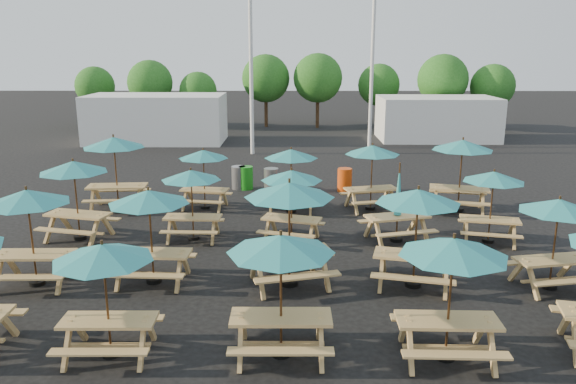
{
  "coord_description": "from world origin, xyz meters",
  "views": [
    {
      "loc": [
        0.14,
        -15.53,
        5.47
      ],
      "look_at": [
        0.0,
        1.5,
        1.1
      ],
      "focal_mm": 35.0,
      "sensor_mm": 36.0,
      "label": 1
    }
  ],
  "objects_px": {
    "picnic_unit_6": "(191,180)",
    "picnic_unit_19": "(462,150)",
    "picnic_unit_10": "(292,180)",
    "waste_bin_2": "(271,180)",
    "waste_bin_0": "(246,178)",
    "waste_bin_3": "(345,180)",
    "picnic_unit_18": "(493,181)",
    "picnic_unit_1": "(28,203)",
    "picnic_unit_7": "(203,158)",
    "picnic_unit_11": "(291,158)",
    "picnic_unit_15": "(372,154)",
    "picnic_unit_17": "(558,212)",
    "picnic_unit_3": "(114,147)",
    "picnic_unit_8": "(281,252)",
    "picnic_unit_13": "(418,203)",
    "picnic_unit_2": "(74,172)",
    "picnic_unit_14": "(398,209)",
    "waste_bin_1": "(239,178)",
    "picnic_unit_12": "(453,255)",
    "picnic_unit_5": "(149,203)",
    "picnic_unit_4": "(103,260)",
    "picnic_unit_9": "(289,197)"
  },
  "relations": [
    {
      "from": "picnic_unit_13",
      "to": "picnic_unit_9",
      "type": "bearing_deg",
      "value": -166.87
    },
    {
      "from": "picnic_unit_17",
      "to": "picnic_unit_19",
      "type": "height_order",
      "value": "picnic_unit_19"
    },
    {
      "from": "picnic_unit_14",
      "to": "waste_bin_3",
      "type": "distance_m",
      "value": 6.0
    },
    {
      "from": "picnic_unit_7",
      "to": "picnic_unit_11",
      "type": "relative_size",
      "value": 0.95
    },
    {
      "from": "picnic_unit_14",
      "to": "waste_bin_0",
      "type": "distance_m",
      "value": 7.95
    },
    {
      "from": "picnic_unit_17",
      "to": "picnic_unit_5",
      "type": "bearing_deg",
      "value": 167.67
    },
    {
      "from": "picnic_unit_3",
      "to": "picnic_unit_6",
      "type": "distance_m",
      "value": 4.5
    },
    {
      "from": "picnic_unit_17",
      "to": "waste_bin_2",
      "type": "xyz_separation_m",
      "value": [
        -6.88,
        9.18,
        -1.41
      ]
    },
    {
      "from": "picnic_unit_6",
      "to": "picnic_unit_19",
      "type": "distance_m",
      "value": 9.17
    },
    {
      "from": "picnic_unit_8",
      "to": "picnic_unit_15",
      "type": "xyz_separation_m",
      "value": [
        2.94,
        9.65,
        -0.04
      ]
    },
    {
      "from": "picnic_unit_1",
      "to": "picnic_unit_18",
      "type": "relative_size",
      "value": 1.11
    },
    {
      "from": "picnic_unit_7",
      "to": "picnic_unit_10",
      "type": "height_order",
      "value": "picnic_unit_10"
    },
    {
      "from": "waste_bin_1",
      "to": "waste_bin_2",
      "type": "height_order",
      "value": "same"
    },
    {
      "from": "picnic_unit_2",
      "to": "picnic_unit_14",
      "type": "xyz_separation_m",
      "value": [
        9.32,
        -0.11,
        -1.06
      ]
    },
    {
      "from": "picnic_unit_11",
      "to": "picnic_unit_13",
      "type": "bearing_deg",
      "value": -62.29
    },
    {
      "from": "waste_bin_2",
      "to": "picnic_unit_15",
      "type": "bearing_deg",
      "value": -35.58
    },
    {
      "from": "picnic_unit_4",
      "to": "picnic_unit_14",
      "type": "relative_size",
      "value": 0.93
    },
    {
      "from": "picnic_unit_2",
      "to": "picnic_unit_10",
      "type": "distance_m",
      "value": 6.26
    },
    {
      "from": "picnic_unit_3",
      "to": "picnic_unit_14",
      "type": "relative_size",
      "value": 1.1
    },
    {
      "from": "picnic_unit_2",
      "to": "waste_bin_1",
      "type": "distance_m",
      "value": 7.58
    },
    {
      "from": "picnic_unit_4",
      "to": "picnic_unit_11",
      "type": "distance_m",
      "value": 9.91
    },
    {
      "from": "picnic_unit_9",
      "to": "picnic_unit_3",
      "type": "bearing_deg",
      "value": 117.76
    },
    {
      "from": "picnic_unit_18",
      "to": "waste_bin_0",
      "type": "bearing_deg",
      "value": 153.12
    },
    {
      "from": "picnic_unit_10",
      "to": "picnic_unit_14",
      "type": "distance_m",
      "value": 3.19
    },
    {
      "from": "picnic_unit_1",
      "to": "waste_bin_1",
      "type": "relative_size",
      "value": 2.58
    },
    {
      "from": "picnic_unit_1",
      "to": "picnic_unit_12",
      "type": "bearing_deg",
      "value": -21.03
    },
    {
      "from": "picnic_unit_4",
      "to": "picnic_unit_17",
      "type": "bearing_deg",
      "value": 17.32
    },
    {
      "from": "waste_bin_3",
      "to": "picnic_unit_6",
      "type": "bearing_deg",
      "value": -130.75
    },
    {
      "from": "picnic_unit_1",
      "to": "picnic_unit_17",
      "type": "relative_size",
      "value": 1.08
    },
    {
      "from": "picnic_unit_10",
      "to": "waste_bin_2",
      "type": "xyz_separation_m",
      "value": [
        -0.81,
        5.93,
        -1.38
      ]
    },
    {
      "from": "waste_bin_3",
      "to": "picnic_unit_3",
      "type": "bearing_deg",
      "value": -162.27
    },
    {
      "from": "picnic_unit_2",
      "to": "waste_bin_0",
      "type": "height_order",
      "value": "picnic_unit_2"
    },
    {
      "from": "picnic_unit_10",
      "to": "picnic_unit_19",
      "type": "bearing_deg",
      "value": 45.0
    },
    {
      "from": "picnic_unit_1",
      "to": "picnic_unit_7",
      "type": "height_order",
      "value": "picnic_unit_1"
    },
    {
      "from": "picnic_unit_13",
      "to": "picnic_unit_18",
      "type": "xyz_separation_m",
      "value": [
        2.84,
        3.15,
        -0.23
      ]
    },
    {
      "from": "picnic_unit_13",
      "to": "picnic_unit_8",
      "type": "bearing_deg",
      "value": -120.74
    },
    {
      "from": "picnic_unit_11",
      "to": "waste_bin_1",
      "type": "height_order",
      "value": "picnic_unit_11"
    },
    {
      "from": "picnic_unit_4",
      "to": "picnic_unit_15",
      "type": "height_order",
      "value": "picnic_unit_15"
    },
    {
      "from": "picnic_unit_7",
      "to": "picnic_unit_19",
      "type": "relative_size",
      "value": 0.84
    },
    {
      "from": "waste_bin_0",
      "to": "picnic_unit_9",
      "type": "bearing_deg",
      "value": -79.21
    },
    {
      "from": "waste_bin_3",
      "to": "waste_bin_0",
      "type": "bearing_deg",
      "value": 175.13
    },
    {
      "from": "picnic_unit_12",
      "to": "picnic_unit_19",
      "type": "height_order",
      "value": "picnic_unit_19"
    },
    {
      "from": "picnic_unit_2",
      "to": "picnic_unit_8",
      "type": "bearing_deg",
      "value": -33.05
    },
    {
      "from": "picnic_unit_8",
      "to": "picnic_unit_6",
      "type": "bearing_deg",
      "value": 112.49
    },
    {
      "from": "picnic_unit_3",
      "to": "picnic_unit_8",
      "type": "height_order",
      "value": "picnic_unit_3"
    },
    {
      "from": "picnic_unit_11",
      "to": "picnic_unit_15",
      "type": "distance_m",
      "value": 2.8
    },
    {
      "from": "picnic_unit_1",
      "to": "picnic_unit_11",
      "type": "relative_size",
      "value": 1.07
    },
    {
      "from": "picnic_unit_5",
      "to": "picnic_unit_6",
      "type": "height_order",
      "value": "picnic_unit_5"
    },
    {
      "from": "waste_bin_1",
      "to": "picnic_unit_1",
      "type": "bearing_deg",
      "value": -112.64
    },
    {
      "from": "waste_bin_0",
      "to": "waste_bin_3",
      "type": "bearing_deg",
      "value": -4.87
    }
  ]
}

